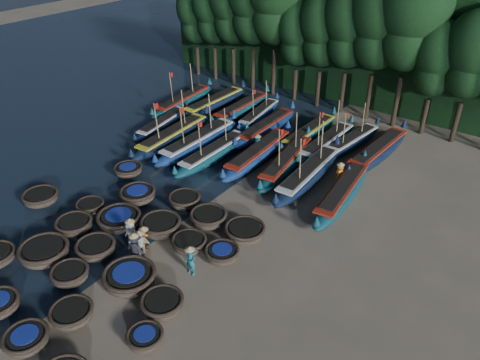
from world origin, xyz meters
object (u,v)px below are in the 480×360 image
Objects in this scene: long_boat_10 at (214,103)px; coracle_22 at (184,200)px; coracle_3 at (26,339)px; coracle_10 at (41,197)px; coracle_18 at (189,243)px; coracle_7 at (70,274)px; long_boat_13 at (266,128)px; coracle_16 at (119,219)px; long_boat_15 at (326,143)px; long_boat_14 at (309,133)px; long_boat_16 at (351,142)px; long_boat_12 at (259,114)px; coracle_8 at (72,313)px; coracle_24 at (245,231)px; long_boat_2 at (173,136)px; long_boat_4 at (214,153)px; coracle_20 at (128,170)px; fisherman_6 at (340,173)px; long_boat_17 at (378,151)px; fisherman_3 at (136,248)px; coracle_23 at (209,218)px; fisherman_0 at (131,232)px; coracle_21 at (138,195)px; long_boat_1 at (163,124)px; coracle_17 at (161,225)px; long_boat_7 at (309,174)px; fisherman_4 at (140,243)px; coracle_9 at (145,338)px; long_boat_11 at (242,108)px; fisherman_2 at (145,239)px; coracle_6 at (44,252)px; long_boat_9 at (183,101)px; long_boat_3 at (198,141)px; coracle_14 at (162,304)px; long_boat_8 at (342,192)px; long_boat_6 at (286,161)px; long_boat_5 at (258,153)px; coracle_19 at (222,253)px; coracle_15 at (90,206)px.

coracle_22 is at bearing -56.34° from long_boat_10.
coracle_3 is 10.91m from coracle_10.
coracle_7 is at bearing -119.68° from coracle_18.
coracle_10 is 0.29× the size of long_boat_13.
coracle_16 is 0.33× the size of long_boat_15.
long_boat_14 is 1.06× the size of long_boat_16.
coracle_8 is at bearing -84.48° from long_boat_12.
coracle_24 is 12.35m from long_boat_2.
coracle_3 is at bearing -77.47° from long_boat_4.
fisherman_6 reaches higher than coracle_20.
long_boat_17 is 4.66× the size of fisherman_3.
fisherman_0 reaches higher than coracle_23.
fisherman_6 is (7.87, -3.26, 0.28)m from long_boat_13.
long_boat_1 reaches higher than coracle_21.
coracle_20 is 5.94m from long_boat_4.
coracle_17 is at bearing -92.62° from long_boat_14.
long_boat_16 is at bearing 85.39° from long_boat_7.
long_boat_16 is 17.73m from fisherman_0.
long_boat_15 is at bearing 31.01° from fisherman_4.
long_boat_13 reaches higher than coracle_16.
long_boat_16 is at bearing 92.33° from coracle_9.
coracle_9 is 0.82× the size of coracle_22.
long_boat_14 is (6.91, -0.71, -0.01)m from long_boat_11.
coracle_9 is 16.09m from fisherman_6.
fisherman_2 is at bearing -35.37° from coracle_20.
fisherman_4 reaches higher than long_boat_10.
long_boat_2 is 13.15m from long_boat_16.
coracle_18 is at bearing 12.49° from coracle_10.
long_boat_12 is (-1.08, 20.62, 0.01)m from coracle_6.
fisherman_4 is at bearing -58.89° from long_boat_9.
fisherman_0 is (4.51, -10.38, 0.28)m from long_boat_3.
long_boat_12 reaches higher than coracle_10.
coracle_14 reaches higher than coracle_3.
long_boat_3 is at bearing 134.91° from coracle_23.
coracle_17 is 0.32× the size of long_boat_12.
long_boat_7 is at bearing -9.21° from long_boat_1.
long_boat_10 is 1.20× the size of long_boat_12.
fisherman_0 is at bearing -97.58° from long_boat_16.
long_boat_15 is (-3.89, 5.28, -0.03)m from long_boat_8.
long_boat_6 is at bearing 88.43° from coracle_8.
long_boat_5 is (8.89, 0.36, 0.11)m from long_boat_1.
long_boat_15 is (8.80, 11.00, 0.19)m from coracle_20.
coracle_7 is 0.22× the size of long_boat_4.
long_boat_4 is at bearing -17.09° from long_boat_3.
long_boat_4 is (-7.74, 13.79, 0.19)m from coracle_9.
coracle_19 is at bearing 11.45° from coracle_18.
long_boat_6 reaches higher than long_boat_10.
coracle_15 is 2.46m from coracle_16.
fisherman_2 reaches higher than coracle_21.
long_boat_17 is (12.24, -0.46, 0.05)m from long_boat_11.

